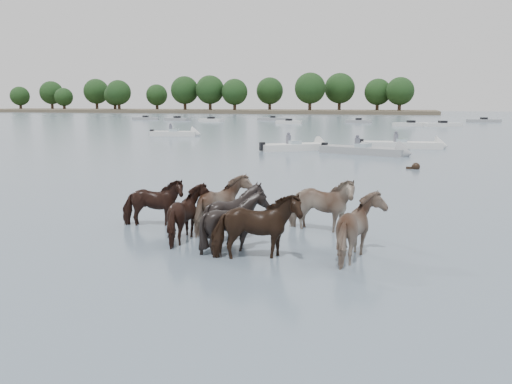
# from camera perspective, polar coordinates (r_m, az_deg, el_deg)

# --- Properties ---
(ground) EXTENTS (400.00, 400.00, 0.00)m
(ground) POSITION_cam_1_polar(r_m,az_deg,el_deg) (13.30, 6.11, -5.32)
(ground) COLOR slate
(ground) RESTS_ON ground
(shoreline) EXTENTS (160.00, 30.00, 1.00)m
(shoreline) POSITION_cam_1_polar(r_m,az_deg,el_deg) (178.00, -7.45, 8.89)
(shoreline) COLOR #4C4233
(shoreline) RESTS_ON ground
(pony_herd) EXTENTS (7.86, 4.29, 1.68)m
(pony_herd) POSITION_cam_1_polar(r_m,az_deg,el_deg) (12.93, -0.75, -2.73)
(pony_herd) COLOR black
(pony_herd) RESTS_ON ground
(swimming_pony) EXTENTS (0.72, 0.44, 0.44)m
(swimming_pony) POSITION_cam_1_polar(r_m,az_deg,el_deg) (28.43, 17.19, 2.65)
(swimming_pony) COLOR black
(swimming_pony) RESTS_ON ground
(motorboat_a) EXTENTS (5.28, 4.46, 1.92)m
(motorboat_a) POSITION_cam_1_polar(r_m,az_deg,el_deg) (38.27, 5.24, 5.01)
(motorboat_a) COLOR silver
(motorboat_a) RESTS_ON ground
(motorboat_b) EXTENTS (6.48, 3.49, 1.92)m
(motorboat_b) POSITION_cam_1_polar(r_m,az_deg,el_deg) (35.53, 12.97, 4.41)
(motorboat_b) COLOR gray
(motorboat_b) RESTS_ON ground
(motorboat_c) EXTENTS (6.69, 2.18, 1.92)m
(motorboat_c) POSITION_cam_1_polar(r_m,az_deg,el_deg) (41.33, 16.89, 4.98)
(motorboat_c) COLOR silver
(motorboat_c) RESTS_ON ground
(motorboat_f) EXTENTS (5.49, 2.48, 1.92)m
(motorboat_f) POSITION_cam_1_polar(r_m,az_deg,el_deg) (54.62, -8.28, 6.41)
(motorboat_f) COLOR silver
(motorboat_f) RESTS_ON ground
(distant_flotilla) EXTENTS (100.96, 25.30, 0.93)m
(distant_flotilla) POSITION_cam_1_polar(r_m,az_deg,el_deg) (88.84, 15.24, 7.50)
(distant_flotilla) COLOR gray
(distant_flotilla) RESTS_ON ground
(treeline) EXTENTS (145.55, 20.45, 12.60)m
(treeline) POSITION_cam_1_polar(r_m,az_deg,el_deg) (174.62, -5.62, 11.01)
(treeline) COLOR #382619
(treeline) RESTS_ON ground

